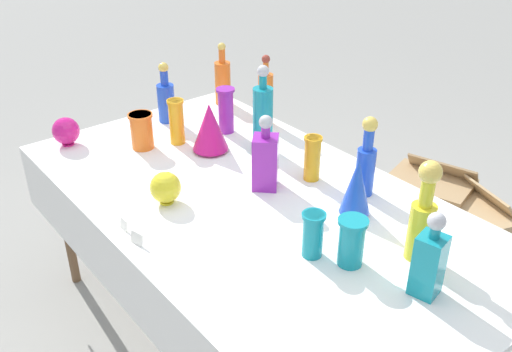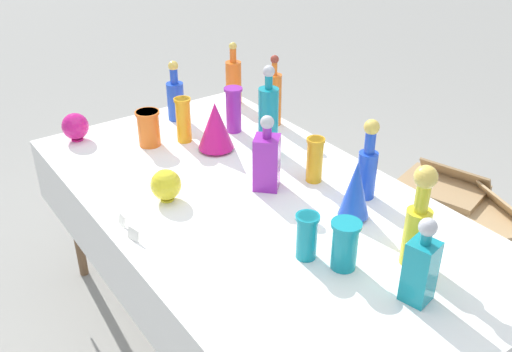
{
  "view_description": "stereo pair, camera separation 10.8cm",
  "coord_description": "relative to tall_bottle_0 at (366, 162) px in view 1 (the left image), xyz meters",
  "views": [
    {
      "loc": [
        1.45,
        -1.16,
        1.91
      ],
      "look_at": [
        0.0,
        0.0,
        0.86
      ],
      "focal_mm": 40.0,
      "sensor_mm": 36.0,
      "label": 1
    },
    {
      "loc": [
        1.52,
        -1.08,
        1.91
      ],
      "look_at": [
        0.0,
        0.0,
        0.86
      ],
      "focal_mm": 40.0,
      "sensor_mm": 36.0,
      "label": 2
    }
  ],
  "objects": [
    {
      "name": "ground_plane",
      "position": [
        -0.23,
        -0.35,
        -0.9
      ],
      "size": [
        40.0,
        40.0,
        0.0
      ],
      "primitive_type": "plane",
      "color": "gray"
    },
    {
      "name": "display_table",
      "position": [
        -0.23,
        -0.39,
        -0.19
      ],
      "size": [
        2.03,
        1.11,
        0.76
      ],
      "color": "white",
      "rests_on": "ground"
    },
    {
      "name": "tall_bottle_0",
      "position": [
        0.0,
        0.0,
        0.0
      ],
      "size": [
        0.07,
        0.07,
        0.32
      ],
      "color": "blue",
      "rests_on": "display_table"
    },
    {
      "name": "tall_bottle_1",
      "position": [
        0.38,
        -0.17,
        0.02
      ],
      "size": [
        0.08,
        0.08,
        0.35
      ],
      "color": "yellow",
      "rests_on": "display_table"
    },
    {
      "name": "tall_bottle_2",
      "position": [
        -0.75,
        0.12,
        0.0
      ],
      "size": [
        0.07,
        0.07,
        0.35
      ],
      "color": "orange",
      "rests_on": "display_table"
    },
    {
      "name": "tall_bottle_3",
      "position": [
        -0.53,
        -0.07,
        0.02
      ],
      "size": [
        0.09,
        0.09,
        0.39
      ],
      "color": "teal",
      "rests_on": "display_table"
    },
    {
      "name": "tall_bottle_4",
      "position": [
        -1.08,
        -0.23,
        -0.02
      ],
      "size": [
        0.08,
        0.08,
        0.3
      ],
      "color": "blue",
      "rests_on": "display_table"
    },
    {
      "name": "tall_bottle_5",
      "position": [
        -1.09,
        0.12,
        -0.01
      ],
      "size": [
        0.08,
        0.08,
        0.33
      ],
      "color": "orange",
      "rests_on": "display_table"
    },
    {
      "name": "square_decanter_0",
      "position": [
        0.51,
        -0.29,
        -0.02
      ],
      "size": [
        0.1,
        0.1,
        0.28
      ],
      "color": "teal",
      "rests_on": "display_table"
    },
    {
      "name": "square_decanter_1",
      "position": [
        -0.28,
        -0.27,
        -0.01
      ],
      "size": [
        0.14,
        0.14,
        0.31
      ],
      "color": "purple",
      "rests_on": "display_table"
    },
    {
      "name": "slender_vase_0",
      "position": [
        0.16,
        -0.43,
        -0.05
      ],
      "size": [
        0.08,
        0.08,
        0.16
      ],
      "color": "teal",
      "rests_on": "display_table"
    },
    {
      "name": "slender_vase_1",
      "position": [
        0.27,
        -0.36,
        -0.05
      ],
      "size": [
        0.1,
        0.1,
        0.17
      ],
      "color": "teal",
      "rests_on": "display_table"
    },
    {
      "name": "slender_vase_2",
      "position": [
        -0.89,
        -0.47,
        -0.05
      ],
      "size": [
        0.11,
        0.11,
        0.16
      ],
      "color": "orange",
      "rests_on": "display_table"
    },
    {
      "name": "slender_vase_3",
      "position": [
        -0.79,
        -0.08,
        -0.02
      ],
      "size": [
        0.09,
        0.09,
        0.22
      ],
      "color": "purple",
      "rests_on": "display_table"
    },
    {
      "name": "slender_vase_4",
      "position": [
        -0.21,
        -0.08,
        -0.04
      ],
      "size": [
        0.07,
        0.07,
        0.19
      ],
      "color": "orange",
      "rests_on": "display_table"
    },
    {
      "name": "slender_vase_5",
      "position": [
        -0.83,
        -0.32,
        -0.03
      ],
      "size": [
        0.08,
        0.08,
        0.21
      ],
      "color": "orange",
      "rests_on": "display_table"
    },
    {
      "name": "fluted_vase_0",
      "position": [
        -0.67,
        -0.25,
        -0.02
      ],
      "size": [
        0.16,
        0.16,
        0.22
      ],
      "color": "#C61972",
      "rests_on": "display_table"
    },
    {
      "name": "fluted_vase_1",
      "position": [
        0.08,
        -0.14,
        -0.02
      ],
      "size": [
        0.11,
        0.11,
        0.23
      ],
      "color": "blue",
      "rests_on": "display_table"
    },
    {
      "name": "round_bowl_0",
      "position": [
        -0.42,
        -0.63,
        -0.07
      ],
      "size": [
        0.12,
        0.12,
        0.13
      ],
      "color": "yellow",
      "rests_on": "display_table"
    },
    {
      "name": "round_bowl_1",
      "position": [
        -1.13,
        -0.73,
        -0.07
      ],
      "size": [
        0.12,
        0.12,
        0.13
      ],
      "color": "#C61972",
      "rests_on": "display_table"
    },
    {
      "name": "price_tag_left",
      "position": [
        -0.36,
        -0.84,
        -0.12
      ],
      "size": [
        0.04,
        0.01,
        0.04
      ],
      "primitive_type": "cube",
      "rotation": [
        -0.21,
        0.0,
        -0.0
      ],
      "color": "white",
      "rests_on": "display_table"
    },
    {
      "name": "price_tag_center",
      "position": [
        -0.26,
        -0.85,
        -0.12
      ],
      "size": [
        0.06,
        0.03,
        0.04
      ],
      "primitive_type": "cube",
      "rotation": [
        -0.21,
        0.0,
        0.24
      ],
      "color": "white",
      "rests_on": "display_table"
    },
    {
      "name": "cardboard_box_behind_left",
      "position": [
        -0.27,
        0.9,
        -0.71
      ],
      "size": [
        0.5,
        0.42,
        0.46
      ],
      "color": "tan",
      "rests_on": "ground"
    },
    {
      "name": "cardboard_box_behind_right",
      "position": [
        0.02,
        0.88,
        -0.72
      ],
      "size": [
        0.48,
        0.45,
        0.43
      ],
      "color": "tan",
      "rests_on": "ground"
    }
  ]
}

